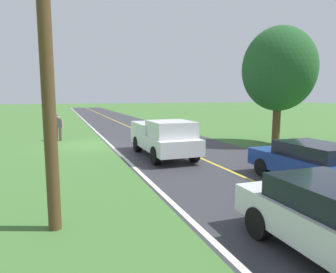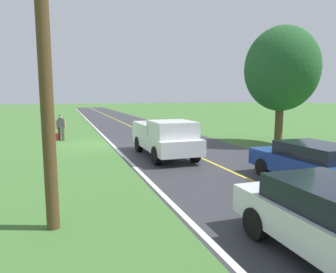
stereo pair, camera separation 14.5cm
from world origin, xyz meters
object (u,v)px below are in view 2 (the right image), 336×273
hitchhiker_walking (61,126)px  pickup_truck_passing (166,137)px  sedan_mid_oncoming (312,163)px  utility_pole_roadside (44,57)px  suitcase_carried (55,137)px  tree_far_side_near (282,69)px

hitchhiker_walking → pickup_truck_passing: 8.96m
sedan_mid_oncoming → utility_pole_roadside: 8.64m
hitchhiker_walking → suitcase_carried: hitchhiker_walking is taller
tree_far_side_near → sedan_mid_oncoming: (4.75, 7.47, -3.79)m
pickup_truck_passing → utility_pole_roadside: 8.76m
suitcase_carried → utility_pole_roadside: bearing=-2.2°
suitcase_carried → pickup_truck_passing: 9.13m
hitchhiker_walking → sedan_mid_oncoming: bearing=120.6°
sedan_mid_oncoming → utility_pole_roadside: utility_pole_roadside is taller
hitchhiker_walking → utility_pole_roadside: utility_pole_roadside is taller
hitchhiker_walking → pickup_truck_passing: (-4.85, 7.53, -0.01)m
pickup_truck_passing → tree_far_side_near: size_ratio=0.76×
hitchhiker_walking → utility_pole_roadside: bearing=89.6°
tree_far_side_near → sedan_mid_oncoming: tree_far_side_near is taller
pickup_truck_passing → tree_far_side_near: 8.77m
suitcase_carried → utility_pole_roadside: utility_pole_roadside is taller
sedan_mid_oncoming → hitchhiker_walking: bearing=-59.4°
pickup_truck_passing → tree_far_side_near: tree_far_side_near is taller
sedan_mid_oncoming → tree_far_side_near: bearing=-122.5°
pickup_truck_passing → hitchhiker_walking: bearing=-57.2°
pickup_truck_passing → sedan_mid_oncoming: 6.72m
sedan_mid_oncoming → pickup_truck_passing: bearing=-62.4°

